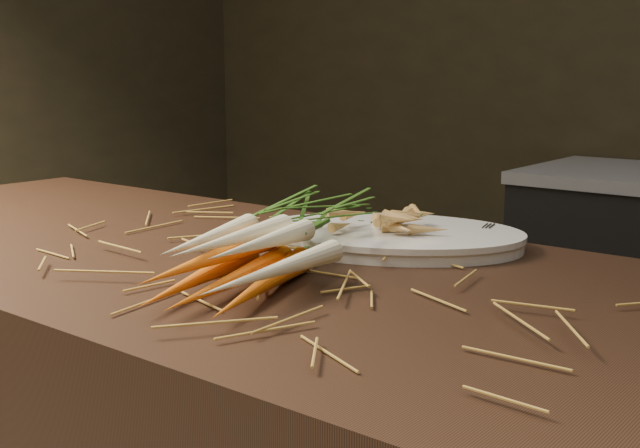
{
  "coord_description": "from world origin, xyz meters",
  "views": [
    {
      "loc": [
        0.54,
        -0.5,
        1.17
      ],
      "look_at": [
        -0.12,
        0.33,
        0.96
      ],
      "focal_mm": 45.0,
      "sensor_mm": 36.0,
      "label": 1
    }
  ],
  "objects": [
    {
      "name": "roasted_veg_heap",
      "position": [
        -0.13,
        0.5,
        0.94
      ],
      "size": [
        0.24,
        0.21,
        0.04
      ],
      "primitive_type": null,
      "rotation": [
        0.0,
        0.0,
        0.4
      ],
      "color": "#AB823E",
      "rests_on": "serving_platter"
    },
    {
      "name": "serving_platter",
      "position": [
        -0.13,
        0.5,
        0.91
      ],
      "size": [
        0.47,
        0.4,
        0.02
      ],
      "primitive_type": null,
      "rotation": [
        0.0,
        0.0,
        0.4
      ],
      "color": "white",
      "rests_on": "main_counter"
    },
    {
      "name": "serving_fork",
      "position": [
        0.01,
        0.54,
        0.92
      ],
      "size": [
        0.05,
        0.15,
        0.0
      ],
      "primitive_type": "cube",
      "rotation": [
        0.0,
        0.0,
        0.25
      ],
      "color": "silver",
      "rests_on": "serving_platter"
    },
    {
      "name": "root_veg_bunch",
      "position": [
        -0.16,
        0.29,
        0.94
      ],
      "size": [
        0.27,
        0.5,
        0.09
      ],
      "rotation": [
        0.0,
        0.0,
        0.25
      ],
      "color": "#DB6004",
      "rests_on": "main_counter"
    },
    {
      "name": "straw_bedding",
      "position": [
        0.0,
        0.3,
        0.91
      ],
      "size": [
        1.4,
        0.6,
        0.02
      ],
      "primitive_type": null,
      "color": "olive",
      "rests_on": "main_counter"
    }
  ]
}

